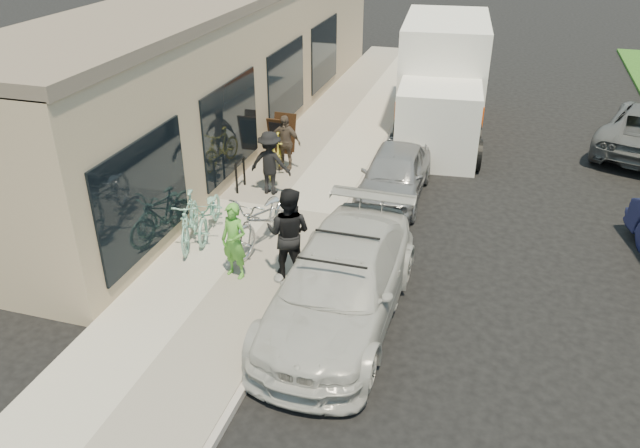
# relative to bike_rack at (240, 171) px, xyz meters

# --- Properties ---
(ground) EXTENTS (120.00, 120.00, 0.00)m
(ground) POSITION_rel_bike_rack_xyz_m (3.17, -3.66, -0.62)
(ground) COLOR black
(ground) RESTS_ON ground
(sidewalk) EXTENTS (3.00, 34.00, 0.15)m
(sidewalk) POSITION_rel_bike_rack_xyz_m (1.17, -0.66, -0.55)
(sidewalk) COLOR #ABA69A
(sidewalk) RESTS_ON ground
(curb) EXTENTS (0.12, 34.00, 0.13)m
(curb) POSITION_rel_bike_rack_xyz_m (2.72, -0.66, -0.56)
(curb) COLOR #A09992
(curb) RESTS_ON ground
(storefront) EXTENTS (3.60, 20.00, 4.22)m
(storefront) POSITION_rel_bike_rack_xyz_m (-2.07, 4.33, 1.50)
(storefront) COLOR tan
(storefront) RESTS_ON ground
(bike_rack) EXTENTS (0.07, 0.56, 0.78)m
(bike_rack) POSITION_rel_bike_rack_xyz_m (0.00, 0.00, 0.00)
(bike_rack) COLOR black
(bike_rack) RESTS_ON sidewalk
(sandwich_board) EXTENTS (0.66, 0.67, 1.05)m
(sandwich_board) POSITION_rel_bike_rack_xyz_m (0.15, 2.56, 0.06)
(sandwich_board) COLOR black
(sandwich_board) RESTS_ON sidewalk
(sedan_white) EXTENTS (2.08, 4.98, 1.48)m
(sedan_white) POSITION_rel_bike_rack_xyz_m (3.63, -4.17, 0.10)
(sedan_white) COLOR #BCBBB7
(sedan_white) RESTS_ON ground
(sedan_silver) EXTENTS (1.47, 3.65, 1.24)m
(sedan_silver) POSITION_rel_bike_rack_xyz_m (3.61, 0.94, -0.00)
(sedan_silver) COLOR #95959A
(sedan_silver) RESTS_ON ground
(moving_truck) EXTENTS (3.05, 6.79, 3.24)m
(moving_truck) POSITION_rel_bike_rack_xyz_m (4.02, 6.24, 0.82)
(moving_truck) COLOR white
(moving_truck) RESTS_ON ground
(tandem_bike) EXTENTS (1.27, 2.43, 1.21)m
(tandem_bike) POSITION_rel_bike_rack_xyz_m (1.56, -2.35, 0.14)
(tandem_bike) COLOR silver
(tandem_bike) RESTS_ON sidewalk
(woman_rider) EXTENTS (0.62, 0.49, 1.50)m
(woman_rider) POSITION_rel_bike_rack_xyz_m (1.44, -3.62, 0.28)
(woman_rider) COLOR #54A838
(woman_rider) RESTS_ON sidewalk
(man_standing) EXTENTS (0.90, 0.71, 1.80)m
(man_standing) POSITION_rel_bike_rack_xyz_m (2.40, -3.30, 0.43)
(man_standing) COLOR black
(man_standing) RESTS_ON sidewalk
(cruiser_bike_a) EXTENTS (0.99, 1.83, 1.06)m
(cruiser_bike_a) POSITION_rel_bike_rack_xyz_m (0.04, -2.73, 0.06)
(cruiser_bike_a) COLOR #83C4AF
(cruiser_bike_a) RESTS_ON sidewalk
(cruiser_bike_b) EXTENTS (0.98, 1.86, 0.93)m
(cruiser_bike_b) POSITION_rel_bike_rack_xyz_m (0.25, -2.22, -0.01)
(cruiser_bike_b) COLOR #83C4AF
(cruiser_bike_b) RESTS_ON sidewalk
(cruiser_bike_c) EXTENTS (0.70, 1.74, 1.01)m
(cruiser_bike_c) POSITION_rel_bike_rack_xyz_m (0.50, 1.20, 0.04)
(cruiser_bike_c) COLOR gold
(cruiser_bike_c) RESTS_ON sidewalk
(bystander_a) EXTENTS (1.01, 0.60, 1.55)m
(bystander_a) POSITION_rel_bike_rack_xyz_m (0.78, 0.02, 0.31)
(bystander_a) COLOR black
(bystander_a) RESTS_ON sidewalk
(bystander_b) EXTENTS (0.87, 0.38, 1.46)m
(bystander_b) POSITION_rel_bike_rack_xyz_m (0.62, 1.52, 0.26)
(bystander_b) COLOR brown
(bystander_b) RESTS_ON sidewalk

